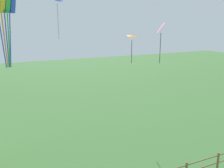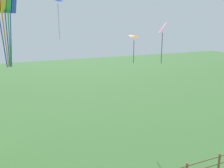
% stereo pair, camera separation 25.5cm
% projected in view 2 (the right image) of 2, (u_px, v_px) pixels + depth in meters
% --- Properties ---
extents(kite_orange_delta, '(1.23, 1.23, 2.57)m').
position_uv_depth(kite_orange_delta, '(134.00, 37.00, 22.13)').
color(kite_orange_delta, orange).
extents(kite_blue_delta, '(0.85, 0.81, 2.40)m').
position_uv_depth(kite_blue_delta, '(58.00, 2.00, 13.65)').
color(kite_blue_delta, blue).
extents(kite_pink_diamond, '(0.73, 0.79, 2.93)m').
position_uv_depth(kite_pink_diamond, '(162.00, 35.00, 17.88)').
color(kite_pink_diamond, pink).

